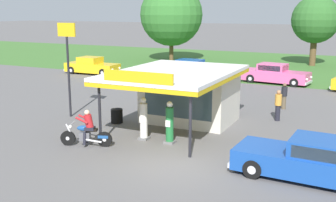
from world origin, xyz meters
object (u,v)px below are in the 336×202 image
object	(u,v)px
featured_classic_sedan	(313,161)
gas_pump_offside	(170,124)
bystander_admiring_sedan	(278,105)
roadside_pole_sign	(68,54)
gas_pump_nearside	(144,120)
parked_car_back_row_far_left	(185,69)
parked_car_back_row_centre_right	(92,66)
motorcycle_with_rider	(87,131)
bystander_standing_back_lot	(284,96)
parked_car_back_row_centre_left	(275,74)
spare_tire_stack	(117,116)

from	to	relation	value
featured_classic_sedan	gas_pump_offside	bearing A→B (deg)	166.68
bystander_admiring_sedan	roadside_pole_sign	bearing A→B (deg)	-158.94
gas_pump_nearside	parked_car_back_row_far_left	world-z (taller)	gas_pump_nearside
parked_car_back_row_centre_right	motorcycle_with_rider	bearing A→B (deg)	-54.87
motorcycle_with_rider	bystander_admiring_sedan	size ratio (longest dim) A/B	1.32
featured_classic_sedan	parked_car_back_row_far_left	xyz separation A→B (m)	(-12.53, 18.23, 0.02)
bystander_standing_back_lot	parked_car_back_row_far_left	bearing A→B (deg)	139.84
parked_car_back_row_centre_left	bystander_standing_back_lot	bearing A→B (deg)	-75.23
featured_classic_sedan	parked_car_back_row_centre_right	world-z (taller)	parked_car_back_row_centre_right
parked_car_back_row_centre_left	parked_car_back_row_far_left	world-z (taller)	parked_car_back_row_far_left
parked_car_back_row_centre_right	parked_car_back_row_far_left	bearing A→B (deg)	13.50
gas_pump_nearside	roadside_pole_sign	bearing A→B (deg)	161.62
gas_pump_offside	parked_car_back_row_centre_right	size ratio (longest dim) A/B	0.36
featured_classic_sedan	parked_car_back_row_centre_left	size ratio (longest dim) A/B	0.99
gas_pump_offside	parked_car_back_row_far_left	xyz separation A→B (m)	(-6.48, 16.80, -0.16)
gas_pump_offside	bystander_standing_back_lot	size ratio (longest dim) A/B	1.22
motorcycle_with_rider	bystander_standing_back_lot	distance (m)	12.17
featured_classic_sedan	parked_car_back_row_centre_right	xyz separation A→B (m)	(-20.77, 16.25, 0.01)
parked_car_back_row_centre_left	parked_car_back_row_far_left	distance (m)	7.51
parked_car_back_row_centre_right	bystander_admiring_sedan	bearing A→B (deg)	-26.44
parked_car_back_row_far_left	spare_tire_stack	bearing A→B (deg)	-80.01
spare_tire_stack	gas_pump_offside	bearing A→B (deg)	-25.31
featured_classic_sedan	parked_car_back_row_far_left	world-z (taller)	parked_car_back_row_far_left
featured_classic_sedan	spare_tire_stack	xyz separation A→B (m)	(-9.89, 3.25, -0.31)
parked_car_back_row_far_left	bystander_admiring_sedan	xyz separation A→B (m)	(9.94, -11.02, 0.17)
parked_car_back_row_centre_right	bystander_standing_back_lot	world-z (taller)	bystander_standing_back_lot
bystander_admiring_sedan	motorcycle_with_rider	bearing A→B (deg)	-130.11
parked_car_back_row_centre_right	roadside_pole_sign	bearing A→B (deg)	-58.60
gas_pump_nearside	gas_pump_offside	distance (m)	1.27
featured_classic_sedan	bystander_standing_back_lot	distance (m)	10.39
motorcycle_with_rider	parked_car_back_row_centre_right	xyz separation A→B (m)	(-11.74, 16.69, 0.03)
motorcycle_with_rider	featured_classic_sedan	size ratio (longest dim) A/B	0.40
motorcycle_with_rider	parked_car_back_row_centre_right	size ratio (longest dim) A/B	0.42
bystander_standing_back_lot	roadside_pole_sign	bearing A→B (deg)	-146.15
gas_pump_offside	featured_classic_sedan	distance (m)	6.22
motorcycle_with_rider	roadside_pole_sign	xyz separation A→B (m)	(-3.81, 3.70, 2.73)
parked_car_back_row_centre_right	bystander_standing_back_lot	xyz separation A→B (m)	(17.98, -6.24, 0.11)
gas_pump_nearside	spare_tire_stack	size ratio (longest dim) A/B	2.65
motorcycle_with_rider	spare_tire_stack	bearing A→B (deg)	103.19
bystander_admiring_sedan	roadside_pole_sign	distance (m)	11.28
gas_pump_nearside	motorcycle_with_rider	distance (m)	2.54
parked_car_back_row_centre_right	spare_tire_stack	size ratio (longest dim) A/B	7.13
featured_classic_sedan	spare_tire_stack	size ratio (longest dim) A/B	7.42
spare_tire_stack	bystander_admiring_sedan	bearing A→B (deg)	28.50
parked_car_back_row_centre_right	spare_tire_stack	world-z (taller)	parked_car_back_row_centre_right
parked_car_back_row_centre_left	featured_classic_sedan	bearing A→B (deg)	-74.80
bystander_admiring_sedan	featured_classic_sedan	bearing A→B (deg)	-70.27
gas_pump_offside	roadside_pole_sign	size ratio (longest dim) A/B	0.37
motorcycle_with_rider	roadside_pole_sign	size ratio (longest dim) A/B	0.43
spare_tire_stack	roadside_pole_sign	bearing A→B (deg)	179.66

